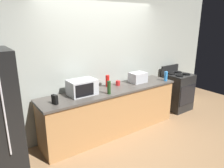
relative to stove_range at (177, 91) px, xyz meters
The scene contains 11 objects.
ground_plane 2.09m from the stove_range, 168.70° to the right, with size 8.00×8.00×0.00m, color #93704C.
back_wall 2.23m from the stove_range, 168.41° to the left, with size 6.40×0.10×2.70m, color #9EA399.
counter_run 2.00m from the stove_range, behind, with size 2.84×0.64×0.90m.
stove_range is the anchor object (origin of this frame).
microwave 2.67m from the stove_range, behind, with size 0.48×0.35×0.27m.
toaster_oven 1.40m from the stove_range, behind, with size 0.34×0.26×0.21m, color #B7BABF.
cordless_phone 3.21m from the stove_range, behind, with size 0.05×0.11×0.15m, color black.
bottle_hot_sauce 2.06m from the stove_range, behind, with size 0.08×0.08×0.23m, color red.
bottle_wine 2.28m from the stove_range, behind, with size 0.06×0.06×0.24m, color #1E3F19.
bottle_spray_cleaner 0.93m from the stove_range, 163.92° to the right, with size 0.07×0.07×0.21m, color #338CE5.
mug_red 1.83m from the stove_range, behind, with size 0.09×0.09×0.09m, color red.
Camera 1 is at (-2.21, -2.70, 2.15)m, focal length 33.69 mm.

